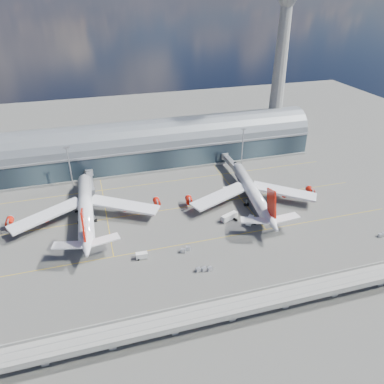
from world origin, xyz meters
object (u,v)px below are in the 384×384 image
object	(u,v)px
control_tower	(280,70)
service_truck_2	(229,217)
airliner_left	(86,209)
airliner_right	(252,193)
floodlight_mast_left	(70,168)
cargo_train_1	(204,269)
cargo_train_2	(384,234)
service_truck_3	(250,220)
service_truck_4	(225,191)
service_truck_5	(79,207)
floodlight_mast_right	(242,147)
service_truck_1	(142,256)
cargo_train_0	(186,250)

from	to	relation	value
control_tower	service_truck_2	distance (m)	113.95
airliner_left	airliner_right	xyz separation A→B (m)	(82.86, -6.86, -0.69)
floodlight_mast_left	service_truck_2	xyz separation A→B (m)	(71.62, -52.44, -11.97)
service_truck_2	airliner_left	bearing A→B (deg)	51.31
airliner_right	cargo_train_1	world-z (taller)	airliner_right
airliner_right	cargo_train_2	xyz separation A→B (m)	(45.47, -43.62, -5.16)
service_truck_3	service_truck_4	distance (m)	31.35
airliner_right	cargo_train_2	world-z (taller)	airliner_right
service_truck_5	floodlight_mast_right	bearing A→B (deg)	-11.36
cargo_train_2	control_tower	bearing A→B (deg)	9.09
airliner_left	service_truck_1	world-z (taller)	airliner_left
service_truck_3	service_truck_5	size ratio (longest dim) A/B	0.95
control_tower	service_truck_5	bearing A→B (deg)	-159.18
service_truck_3	service_truck_4	size ratio (longest dim) A/B	1.31
floodlight_mast_right	service_truck_1	world-z (taller)	floodlight_mast_right
cargo_train_2	service_truck_1	bearing A→B (deg)	91.68
airliner_right	service_truck_4	bearing A→B (deg)	131.63
airliner_right	service_truck_2	bearing A→B (deg)	-137.73
airliner_left	service_truck_5	bearing A→B (deg)	108.57
service_truck_4	service_truck_5	xyz separation A→B (m)	(-76.84, 4.10, 0.25)
control_tower	cargo_train_0	size ratio (longest dim) A/B	20.12
airliner_right	cargo_train_0	distance (m)	52.91
airliner_right	cargo_train_1	xyz separation A→B (m)	(-40.10, -43.39, -5.14)
floodlight_mast_left	service_truck_4	bearing A→B (deg)	-18.55
airliner_right	service_truck_3	size ratio (longest dim) A/B	11.53
control_tower	airliner_right	distance (m)	94.60
control_tower	service_truck_4	bearing A→B (deg)	-135.66
cargo_train_0	airliner_right	bearing A→B (deg)	-35.73
airliner_right	service_truck_2	xyz separation A→B (m)	(-17.05, -11.78, -4.27)
service_truck_1	service_truck_5	bearing A→B (deg)	29.48
floodlight_mast_left	airliner_right	world-z (taller)	floodlight_mast_left
cargo_train_0	floodlight_mast_left	bearing A→B (deg)	53.22
cargo_train_1	cargo_train_2	distance (m)	85.57
cargo_train_0	cargo_train_2	xyz separation A→B (m)	(89.27, -14.37, -0.09)
control_tower	cargo_train_2	bearing A→B (deg)	-90.44
floodlight_mast_right	cargo_train_2	xyz separation A→B (m)	(34.14, -84.28, -12.86)
cargo_train_0	service_truck_1	bearing A→B (deg)	108.92
service_truck_4	airliner_left	bearing A→B (deg)	-154.40
airliner_right	service_truck_4	size ratio (longest dim) A/B	15.15
cargo_train_0	control_tower	bearing A→B (deg)	-22.10
airliner_left	cargo_train_1	world-z (taller)	airliner_left
floodlight_mast_left	service_truck_3	distance (m)	99.45
service_truck_1	cargo_train_1	distance (m)	26.75
floodlight_mast_left	service_truck_3	xyz separation A→B (m)	(79.94, -57.90, -12.12)
floodlight_mast_left	cargo_train_1	world-z (taller)	floodlight_mast_left
airliner_left	floodlight_mast_left	bearing A→B (deg)	101.20
floodlight_mast_right	airliner_left	distance (m)	100.31
floodlight_mast_right	airliner_right	bearing A→B (deg)	-105.57
service_truck_3	cargo_train_1	bearing A→B (deg)	-101.94
cargo_train_0	cargo_train_1	bearing A→B (deg)	-144.81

